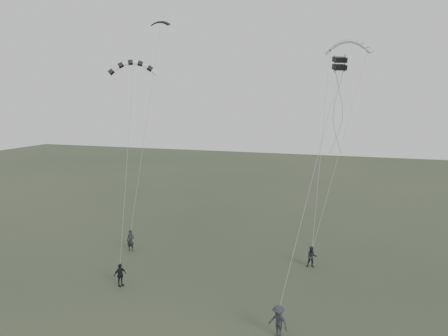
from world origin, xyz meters
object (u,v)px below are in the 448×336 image
(flyer_far, at_px, (278,322))
(kite_dark_small, at_px, (160,22))
(flyer_center, at_px, (120,275))
(kite_striped, at_px, (133,62))
(kite_pale_large, at_px, (349,41))
(flyer_right, at_px, (312,257))
(flyer_left, at_px, (131,241))
(kite_box, at_px, (340,63))

(flyer_far, bearing_deg, kite_dark_small, 155.63)
(flyer_center, distance_m, kite_striped, 14.12)
(flyer_far, height_order, kite_pale_large, kite_pale_large)
(flyer_far, xyz_separation_m, kite_striped, (-11.66, 6.79, 13.40))
(flyer_right, distance_m, flyer_far, 9.84)
(flyer_right, height_order, flyer_far, flyer_far)
(flyer_left, xyz_separation_m, kite_pale_large, (15.40, 7.50, 15.37))
(kite_dark_small, relative_size, kite_striped, 0.50)
(flyer_left, distance_m, flyer_far, 16.03)
(flyer_far, relative_size, kite_box, 2.26)
(flyer_left, height_order, flyer_right, flyer_left)
(flyer_left, height_order, kite_pale_large, kite_pale_large)
(kite_pale_large, bearing_deg, flyer_left, -147.16)
(flyer_center, xyz_separation_m, kite_dark_small, (-2.78, 12.01, 17.49))
(kite_dark_small, relative_size, kite_pale_large, 0.45)
(kite_striped, bearing_deg, flyer_right, -15.76)
(flyer_left, distance_m, kite_dark_small, 18.43)
(kite_box, bearing_deg, kite_dark_small, 130.31)
(kite_pale_large, bearing_deg, flyer_right, -96.69)
(kite_pale_large, xyz_separation_m, kite_box, (-0.01, -8.58, -2.32))
(kite_box, bearing_deg, flyer_left, 151.19)
(kite_pale_large, relative_size, kite_striped, 1.11)
(kite_dark_small, xyz_separation_m, kite_box, (15.44, -7.16, -4.34))
(kite_box, bearing_deg, flyer_far, -128.96)
(kite_dark_small, bearing_deg, flyer_right, -26.61)
(flyer_right, height_order, kite_pale_large, kite_pale_large)
(flyer_right, relative_size, flyer_far, 0.90)
(flyer_center, bearing_deg, flyer_far, -74.86)
(kite_dark_small, bearing_deg, kite_striped, -83.89)
(kite_dark_small, distance_m, kite_striped, 9.12)
(flyer_left, height_order, kite_striped, kite_striped)
(flyer_left, height_order, kite_box, kite_box)
(flyer_left, distance_m, kite_pale_large, 23.01)
(flyer_far, height_order, kite_dark_small, kite_dark_small)
(flyer_far, distance_m, kite_dark_small, 26.53)
(flyer_right, bearing_deg, kite_pale_large, 64.06)
(flyer_center, bearing_deg, kite_pale_large, -13.74)
(flyer_left, relative_size, flyer_right, 1.11)
(flyer_center, distance_m, kite_dark_small, 21.40)
(flyer_right, distance_m, kite_pale_large, 16.79)
(flyer_far, height_order, kite_box, kite_box)
(flyer_far, xyz_separation_m, kite_dark_small, (-13.52, 14.78, 17.39))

